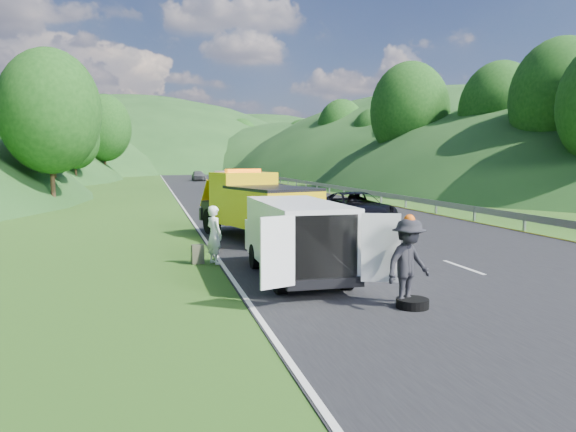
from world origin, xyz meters
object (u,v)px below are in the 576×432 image
object	(u,v)px
woman	(215,264)
white_van	(296,235)
child	(304,263)
passing_suv	(355,225)
suitcase	(198,254)
worker	(407,308)
tow_truck	(257,205)
spare_tire	(412,309)

from	to	relation	value
woman	white_van	bearing A→B (deg)	-168.07
child	passing_suv	bearing A→B (deg)	74.98
suitcase	worker	bearing A→B (deg)	-57.39
suitcase	passing_suv	bearing A→B (deg)	44.90
woman	suitcase	distance (m)	0.61
tow_truck	worker	bearing A→B (deg)	-100.45
tow_truck	worker	world-z (taller)	tow_truck
suitcase	passing_suv	world-z (taller)	passing_suv
tow_truck	child	bearing A→B (deg)	-101.94
worker	spare_tire	world-z (taller)	worker
worker	spare_tire	size ratio (longest dim) A/B	2.74
white_van	worker	xyz separation A→B (m)	(1.57, -3.58, -1.18)
woman	child	bearing A→B (deg)	-124.63
child	suitcase	distance (m)	3.31
worker	tow_truck	bearing A→B (deg)	72.08
tow_truck	passing_suv	distance (m)	6.64
worker	spare_tire	distance (m)	0.10
white_van	suitcase	distance (m)	3.73
tow_truck	white_van	world-z (taller)	tow_truck
white_van	suitcase	xyz separation A→B (m)	(-2.43, 2.68, -0.88)
suitcase	child	bearing A→B (deg)	-10.73
tow_truck	child	size ratio (longest dim) A/B	6.14
tow_truck	spare_tire	distance (m)	11.35
spare_tire	passing_suv	distance (m)	15.20
worker	passing_suv	world-z (taller)	worker
child	passing_suv	size ratio (longest dim) A/B	0.20
suitcase	spare_tire	xyz separation A→B (m)	(4.09, -6.31, -0.30)
tow_truck	passing_suv	world-z (taller)	tow_truck
tow_truck	passing_suv	bearing A→B (deg)	14.94
woman	child	distance (m)	2.78
woman	tow_truck	bearing A→B (deg)	-50.31
woman	passing_suv	distance (m)	11.54
woman	worker	xyz separation A→B (m)	(3.51, -6.06, 0.00)
tow_truck	woman	bearing A→B (deg)	-130.95
passing_suv	woman	bearing A→B (deg)	-132.46
worker	suitcase	world-z (taller)	worker
worker	suitcase	xyz separation A→B (m)	(-4.00, 6.26, 0.30)
passing_suv	worker	bearing A→B (deg)	-106.31
child	spare_tire	xyz separation A→B (m)	(0.85, -5.70, 0.00)
white_van	spare_tire	distance (m)	4.17
white_van	child	distance (m)	2.51
woman	suitcase	size ratio (longest dim) A/B	2.98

